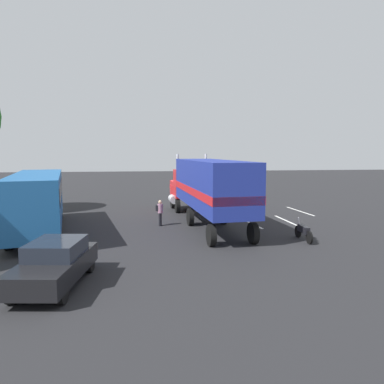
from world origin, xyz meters
TOP-DOWN VIEW (x-y plane):
  - ground_plane at (0.00, 0.00)m, footprint 120.00×120.00m
  - lane_stripe_near at (-5.66, -3.50)m, footprint 4.39×0.63m
  - lane_stripe_mid at (-5.81, -6.20)m, footprint 4.40×0.25m
  - lane_stripe_far at (-1.87, -8.83)m, footprint 4.40×0.43m
  - semi_truck at (-5.96, -0.60)m, footprint 14.31×3.77m
  - person_bystander at (-6.01, 2.40)m, footprint 0.34×0.46m
  - parked_bus at (-6.89, 9.48)m, footprint 11.29×4.64m
  - parked_car at (-15.90, 6.53)m, footprint 4.61×2.41m
  - motorcycle at (-10.94, -4.90)m, footprint 2.11×0.27m

SIDE VIEW (x-z plane):
  - ground_plane at x=0.00m, z-range 0.00..0.00m
  - lane_stripe_near at x=-5.66m, z-range 0.00..0.01m
  - lane_stripe_mid at x=-5.81m, z-range 0.00..0.01m
  - lane_stripe_far at x=-1.87m, z-range 0.00..0.01m
  - motorcycle at x=-10.94m, z-range -0.08..1.04m
  - parked_car at x=-15.90m, z-range 0.02..1.59m
  - person_bystander at x=-6.01m, z-range 0.08..1.71m
  - parked_bus at x=-6.89m, z-range 0.37..3.77m
  - semi_truck at x=-5.96m, z-range 0.27..4.77m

